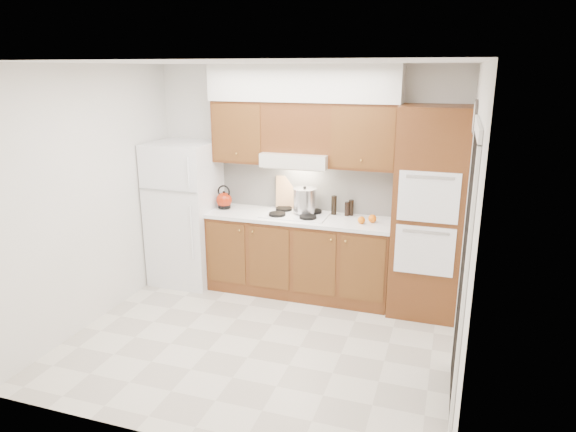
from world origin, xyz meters
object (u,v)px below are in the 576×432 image
(oven_cabinet, at_px, (429,213))
(kettle, at_px, (224,200))
(stock_pot, at_px, (305,201))
(fridge, at_px, (185,213))

(oven_cabinet, xyz_separation_m, kettle, (-2.36, 0.04, -0.06))
(oven_cabinet, relative_size, kettle, 11.79)
(oven_cabinet, distance_m, stock_pot, 1.38)
(kettle, bearing_deg, fridge, 172.43)
(fridge, xyz_separation_m, kettle, (0.49, 0.07, 0.18))
(stock_pot, bearing_deg, kettle, -177.02)
(fridge, relative_size, oven_cabinet, 0.78)
(fridge, xyz_separation_m, stock_pot, (1.47, 0.12, 0.24))
(oven_cabinet, bearing_deg, stock_pot, 176.29)
(kettle, distance_m, stock_pot, 0.99)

